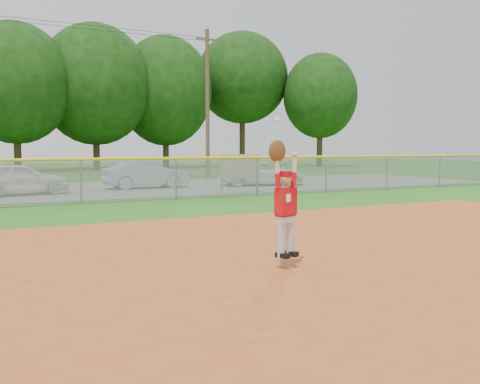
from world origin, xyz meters
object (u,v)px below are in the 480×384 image
car_blue (146,174)px  car_white_b (263,173)px  car_white_a (19,179)px  ballplayer (284,200)px  sponsor_sign (240,168)px

car_blue → car_white_b: (5.68, -0.89, -0.05)m
car_white_a → ballplayer: ballplayer is taller
ballplayer → car_white_b: bearing=60.9°
car_white_b → sponsor_sign: bearing=152.3°
car_white_a → sponsor_sign: size_ratio=2.07×
car_white_a → ballplayer: bearing=179.2°
car_white_b → car_white_a: bearing=105.6°
car_white_a → car_white_b: size_ratio=0.90×
car_blue → sponsor_sign: size_ratio=2.11×
car_white_a → car_white_b: car_white_a is taller
car_blue → sponsor_sign: 5.06m
sponsor_sign → ballplayer: 13.77m
car_blue → car_white_b: size_ratio=0.91×
sponsor_sign → ballplayer: (-5.79, -12.49, 0.04)m
car_blue → car_white_a: bearing=100.3°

